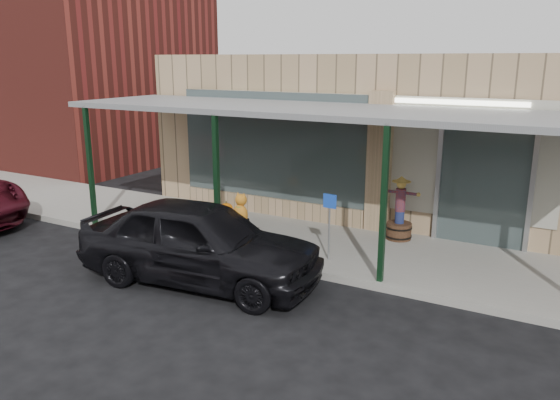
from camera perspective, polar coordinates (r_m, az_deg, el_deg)
The scene contains 9 objects.
ground at distance 9.27m, azimuth -4.98°, elevation -11.68°, with size 120.00×120.00×0.00m, color black.
sidewalk at distance 12.15m, azimuth 4.56°, elevation -4.80°, with size 40.00×3.20×0.15m, color gray.
storefront at distance 15.87m, azimuth 11.65°, elevation 7.01°, with size 12.00×6.25×4.20m.
awning at distance 11.49m, azimuth 4.77°, elevation 9.10°, with size 12.00×3.00×3.04m.
block_buildings_near at distance 16.29m, azimuth 20.00°, elevation 12.55°, with size 61.00×8.00×8.00m.
barrel_scarecrow at distance 12.49m, azimuth 12.38°, elevation -1.85°, with size 0.85×0.73×1.45m.
barrel_pumpkin at distance 13.01m, azimuth -5.60°, elevation -2.03°, with size 0.63×0.63×0.69m.
handicap_sign at distance 10.86m, azimuth 5.18°, elevation -1.88°, with size 0.28×0.04×1.36m.
parked_sedan at distance 10.28m, azimuth -8.39°, elevation -4.33°, with size 4.80×2.33×1.60m.
Camera 1 is at (4.72, -6.86, 4.08)m, focal length 35.00 mm.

